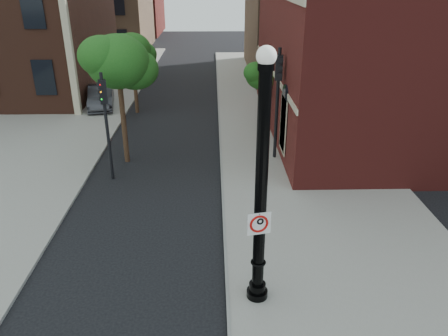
{
  "coord_description": "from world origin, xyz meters",
  "views": [
    {
      "loc": [
        1.7,
        -10.27,
        8.56
      ],
      "look_at": [
        2.01,
        2.0,
        2.99
      ],
      "focal_mm": 35.0,
      "sensor_mm": 36.0,
      "label": 1
    }
  ],
  "objects_px": {
    "parked_car": "(101,97)",
    "traffic_signal_right": "(278,87)",
    "traffic_signal_left": "(105,110)",
    "lamppost": "(261,198)",
    "no_parking_sign": "(259,224)"
  },
  "relations": [
    {
      "from": "no_parking_sign",
      "to": "lamppost",
      "type": "bearing_deg",
      "value": 65.78
    },
    {
      "from": "parked_car",
      "to": "traffic_signal_right",
      "type": "relative_size",
      "value": 0.83
    },
    {
      "from": "lamppost",
      "to": "traffic_signal_right",
      "type": "height_order",
      "value": "lamppost"
    },
    {
      "from": "parked_car",
      "to": "traffic_signal_left",
      "type": "xyz_separation_m",
      "value": [
        3.06,
        -11.3,
        2.48
      ]
    },
    {
      "from": "traffic_signal_left",
      "to": "lamppost",
      "type": "bearing_deg",
      "value": -75.1
    },
    {
      "from": "traffic_signal_left",
      "to": "traffic_signal_right",
      "type": "xyz_separation_m",
      "value": [
        7.58,
        2.06,
        0.43
      ]
    },
    {
      "from": "no_parking_sign",
      "to": "traffic_signal_left",
      "type": "height_order",
      "value": "traffic_signal_left"
    },
    {
      "from": "lamppost",
      "to": "no_parking_sign",
      "type": "distance_m",
      "value": 0.66
    },
    {
      "from": "lamppost",
      "to": "traffic_signal_left",
      "type": "height_order",
      "value": "lamppost"
    },
    {
      "from": "parked_car",
      "to": "no_parking_sign",
      "type": "bearing_deg",
      "value": -76.34
    },
    {
      "from": "lamppost",
      "to": "traffic_signal_left",
      "type": "relative_size",
      "value": 1.48
    },
    {
      "from": "lamppost",
      "to": "parked_car",
      "type": "distance_m",
      "value": 21.42
    },
    {
      "from": "lamppost",
      "to": "traffic_signal_right",
      "type": "relative_size",
      "value": 1.3
    },
    {
      "from": "traffic_signal_left",
      "to": "parked_car",
      "type": "bearing_deg",
      "value": 84.47
    },
    {
      "from": "lamppost",
      "to": "traffic_signal_left",
      "type": "xyz_separation_m",
      "value": [
        -5.76,
        8.05,
        -0.04
      ]
    }
  ]
}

